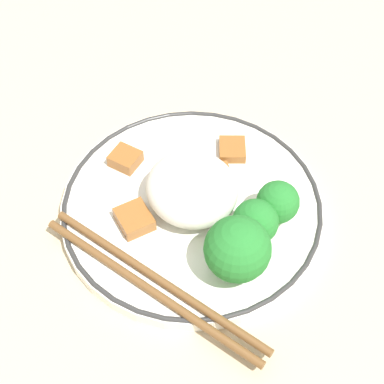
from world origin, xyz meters
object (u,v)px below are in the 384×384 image
broccoli_back_right (278,202)px  chopsticks (154,284)px  broccoli_back_left (237,249)px  plate (192,208)px  broccoli_back_center (255,222)px

broccoli_back_right → chopsticks: bearing=-12.6°
broccoli_back_left → chopsticks: (0.06, -0.04, -0.03)m
plate → broccoli_back_center: bearing=99.4°
plate → chopsticks: size_ratio=1.08×
plate → broccoli_back_left: size_ratio=3.85×
plate → chopsticks: chopsticks is taller
plate → chopsticks: (0.09, 0.04, 0.01)m
plate → broccoli_back_center: broccoli_back_center is taller
plate → broccoli_back_left: (0.03, 0.08, 0.04)m
broccoli_back_center → chopsticks: broccoli_back_center is taller
broccoli_back_left → plate: bearing=-107.9°
broccoli_back_right → chopsticks: 0.14m
broccoli_back_center → broccoli_back_right: size_ratio=1.02×
broccoli_back_right → chopsticks: (0.13, -0.03, -0.02)m
broccoli_back_right → broccoli_back_center: bearing=-0.1°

